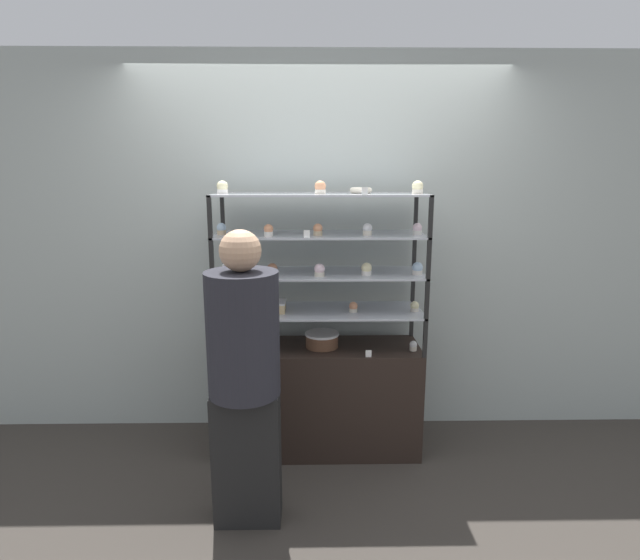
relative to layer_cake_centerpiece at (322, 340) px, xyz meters
The scene contains 34 objects.
ground_plane 0.76m from the layer_cake_centerpiece, 142.30° to the left, with size 20.00×20.00×0.00m, color #38332D.
back_wall 0.66m from the layer_cake_centerpiece, 91.90° to the left, with size 8.00×0.05×2.60m.
display_base 0.41m from the layer_cake_centerpiece, 142.30° to the left, with size 1.29×0.44×0.71m.
display_riser_lower 0.18m from the layer_cake_centerpiece, 142.30° to the left, with size 1.29×0.44×0.24m.
display_riser_middle 0.43m from the layer_cake_centerpiece, 142.30° to the left, with size 1.29×0.44×0.24m.
display_riser_upper 0.67m from the layer_cake_centerpiece, 142.30° to the left, with size 1.29×0.44×0.24m.
display_riser_top 0.91m from the layer_cake_centerpiece, 142.30° to the left, with size 1.29×0.44×0.24m.
layer_cake_centerpiece is the anchor object (origin of this frame).
sheet_cake_frosted 0.43m from the layer_cake_centerpiece, behind, with size 0.26×0.15×0.06m.
cupcake_0 0.60m from the layer_cake_centerpiece, behind, with size 0.05×0.05×0.06m.
cupcake_1 0.58m from the layer_cake_centerpiece, ahead, with size 0.05×0.05×0.06m.
price_tag_0 0.34m from the layer_cake_centerpiece, 34.23° to the right, with size 0.04×0.00×0.04m.
cupcake_2 0.65m from the layer_cake_centerpiece, behind, with size 0.05×0.05×0.07m.
cupcake_3 0.30m from the layer_cake_centerpiece, 11.20° to the right, with size 0.05×0.05×0.07m.
cupcake_4 0.63m from the layer_cake_centerpiece, ahead, with size 0.05×0.05×0.07m.
price_tag_1 0.61m from the layer_cake_centerpiece, 160.57° to the right, with size 0.04×0.00×0.04m.
cupcake_5 0.76m from the layer_cake_centerpiece, behind, with size 0.06×0.06×0.08m.
cupcake_6 0.57m from the layer_cake_centerpiece, 163.10° to the right, with size 0.06×0.06×0.08m.
cupcake_7 0.49m from the layer_cake_centerpiece, 99.03° to the right, with size 0.06×0.06×0.08m.
cupcake_8 0.55m from the layer_cake_centerpiece, 16.72° to the right, with size 0.06×0.06×0.08m.
cupcake_9 0.76m from the layer_cake_centerpiece, ahead, with size 0.06×0.06×0.08m.
price_tag_2 0.58m from the layer_cake_centerpiece, 147.68° to the right, with size 0.04×0.00×0.04m.
cupcake_10 0.94m from the layer_cake_centerpiece, behind, with size 0.06×0.06×0.07m.
cupcake_11 0.79m from the layer_cake_centerpiece, 160.81° to the right, with size 0.06×0.06×0.07m.
cupcake_12 0.72m from the layer_cake_centerpiece, 109.12° to the right, with size 0.06×0.06×0.07m.
cupcake_13 0.77m from the layer_cake_centerpiece, 13.96° to the right, with size 0.06×0.06×0.07m.
cupcake_14 0.92m from the layer_cake_centerpiece, ahead, with size 0.06×0.06×0.07m.
price_tag_3 0.74m from the layer_cake_centerpiece, 115.77° to the right, with size 0.04×0.00×0.04m.
cupcake_15 1.14m from the layer_cake_centerpiece, behind, with size 0.07×0.07×0.08m.
cupcake_16 0.97m from the layer_cake_centerpiece, 104.23° to the right, with size 0.07×0.07×0.08m.
cupcake_17 1.12m from the layer_cake_centerpiece, ahead, with size 0.07×0.07×0.08m.
price_tag_4 1.00m from the layer_cake_centerpiece, 38.60° to the right, with size 0.04×0.00×0.04m.
donut_glazed 0.98m from the layer_cake_centerpiece, 16.84° to the left, with size 0.14×0.14×0.04m.
customer_figure 0.81m from the layer_cake_centerpiece, 119.92° to the right, with size 0.36×0.36×1.55m.
Camera 1 is at (-0.05, -3.07, 1.81)m, focal length 28.00 mm.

